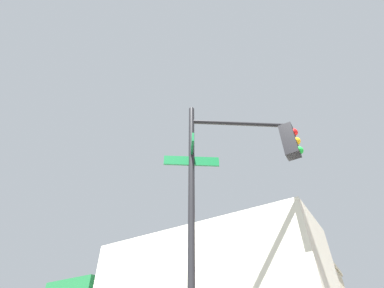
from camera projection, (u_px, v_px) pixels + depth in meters
The scene contains 1 object.
traffic_signal_near at pixel (242, 170), 5.44m from camera, with size 2.42×1.82×5.52m.
Camera 1 is at (-4.66, -10.37, 0.94)m, focal length 25.81 mm.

